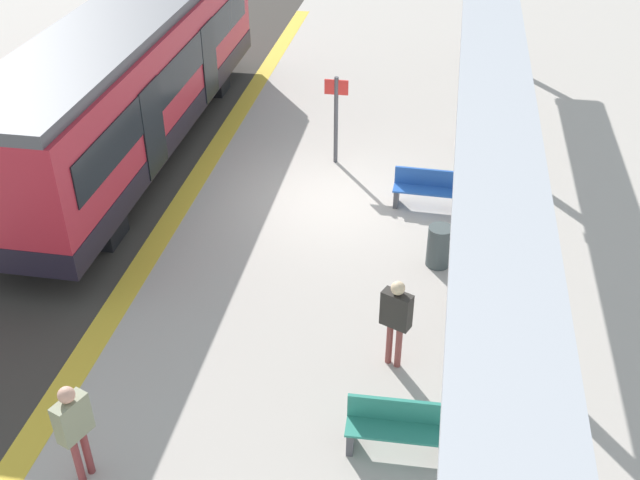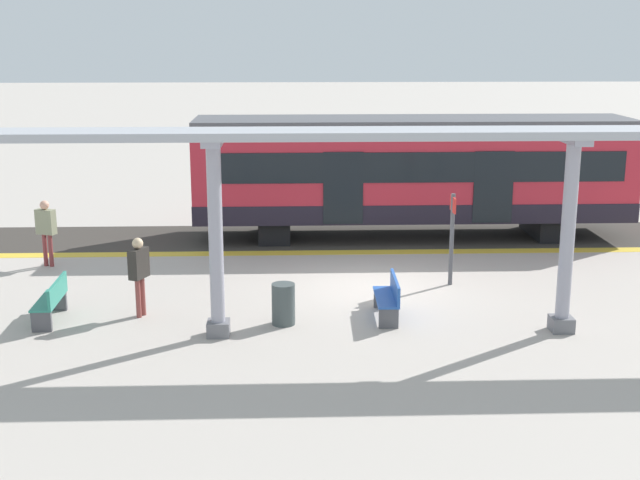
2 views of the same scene
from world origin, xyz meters
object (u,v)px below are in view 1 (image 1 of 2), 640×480
canopy_pillar_second (481,216)px  trash_bin (439,246)px  passenger_waiting_near_edge (74,423)px  train_near_carriage (131,82)px  passenger_by_the_benches (396,314)px  bench_mid_platform (428,189)px  platform_info_sign (336,112)px  bench_near_end (398,426)px  canopy_pillar_third (480,70)px

canopy_pillar_second → trash_bin: size_ratio=4.53×
passenger_waiting_near_edge → trash_bin: bearing=52.3°
canopy_pillar_second → train_near_carriage: bearing=148.8°
passenger_waiting_near_edge → passenger_by_the_benches: passenger_waiting_near_edge is taller
train_near_carriage → bench_mid_platform: train_near_carriage is taller
canopy_pillar_second → platform_info_sign: (-3.30, 5.24, -0.65)m
bench_mid_platform → passenger_by_the_benches: size_ratio=0.89×
bench_mid_platform → passenger_by_the_benches: bearing=-93.0°
canopy_pillar_second → passenger_waiting_near_edge: size_ratio=2.27×
train_near_carriage → trash_bin: train_near_carriage is taller
trash_bin → platform_info_sign: platform_info_sign is taller
bench_near_end → bench_mid_platform: 7.01m
platform_info_sign → passenger_waiting_near_edge: bearing=-101.3°
canopy_pillar_third → passenger_by_the_benches: size_ratio=2.29×
train_near_carriage → passenger_waiting_near_edge: (2.94, -9.77, -0.76)m
canopy_pillar_second → bench_near_end: size_ratio=2.58×
passenger_waiting_near_edge → passenger_by_the_benches: (4.07, 3.05, -0.01)m
bench_mid_platform → trash_bin: bearing=-81.2°
platform_info_sign → passenger_by_the_benches: 7.27m
bench_near_end → passenger_by_the_benches: size_ratio=0.89×
canopy_pillar_third → trash_bin: canopy_pillar_third is taller
bench_mid_platform → passenger_waiting_near_edge: passenger_waiting_near_edge is taller
bench_near_end → trash_bin: 4.81m
canopy_pillar_second → platform_info_sign: 6.23m
canopy_pillar_third → bench_mid_platform: 3.82m
canopy_pillar_third → bench_mid_platform: size_ratio=2.58×
bench_mid_platform → passenger_waiting_near_edge: bearing=-117.6°
bench_near_end → passenger_waiting_near_edge: passenger_waiting_near_edge is taller
passenger_waiting_near_edge → passenger_by_the_benches: bearing=36.8°
bench_near_end → bench_mid_platform: same height
train_near_carriage → bench_near_end: train_near_carriage is taller
canopy_pillar_second → platform_info_sign: canopy_pillar_second is taller
canopy_pillar_third → passenger_waiting_near_edge: size_ratio=2.27×
passenger_by_the_benches → trash_bin: bearing=78.5°
canopy_pillar_second → bench_near_end: canopy_pillar_second is taller
train_near_carriage → bench_mid_platform: (7.28, -1.49, -1.39)m
platform_info_sign → passenger_waiting_near_edge: 10.22m
canopy_pillar_third → passenger_by_the_benches: canopy_pillar_third is taller
trash_bin → bench_mid_platform: bearing=98.8°
train_near_carriage → platform_info_sign: (4.95, 0.25, -0.50)m
train_near_carriage → canopy_pillar_third: canopy_pillar_third is taller
bench_near_end → platform_info_sign: 9.08m
train_near_carriage → bench_near_end: 11.24m
canopy_pillar_second → canopy_pillar_third: same height
canopy_pillar_second → trash_bin: 2.11m
bench_near_end → passenger_by_the_benches: 1.90m
canopy_pillar_third → platform_info_sign: 3.73m
canopy_pillar_third → bench_near_end: (-1.02, -10.37, -1.53)m
train_near_carriage → bench_near_end: (7.22, -8.50, -1.39)m
trash_bin → platform_info_sign: 4.86m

